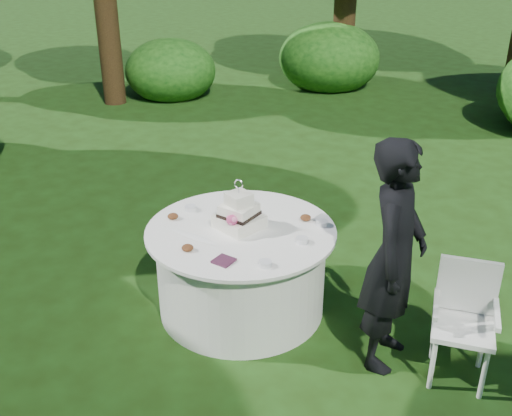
% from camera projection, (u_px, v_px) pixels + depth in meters
% --- Properties ---
extents(ground, '(80.00, 80.00, 0.00)m').
position_uv_depth(ground, '(242.00, 307.00, 5.21)').
color(ground, '#1B320D').
rests_on(ground, ground).
extents(napkins, '(0.14, 0.14, 0.02)m').
position_uv_depth(napkins, '(224.00, 261.00, 4.40)').
color(napkins, '#441D33').
rests_on(napkins, table).
extents(feather_plume, '(0.48, 0.07, 0.01)m').
position_uv_depth(feather_plume, '(194.00, 237.00, 4.74)').
color(feather_plume, white).
rests_on(feather_plume, table).
extents(guest, '(0.52, 0.70, 1.77)m').
position_uv_depth(guest, '(394.00, 257.00, 4.24)').
color(guest, black).
rests_on(guest, ground).
extents(table, '(1.56, 1.56, 0.77)m').
position_uv_depth(table, '(241.00, 269.00, 5.04)').
color(table, white).
rests_on(table, ground).
extents(cake, '(0.39, 0.39, 0.43)m').
position_uv_depth(cake, '(239.00, 215.00, 4.85)').
color(cake, white).
rests_on(cake, table).
extents(chair, '(0.53, 0.53, 0.89)m').
position_uv_depth(chair, '(464.00, 313.00, 4.26)').
color(chair, white).
rests_on(chair, ground).
extents(votives, '(1.19, 0.90, 0.04)m').
position_uv_depth(votives, '(269.00, 232.00, 4.77)').
color(votives, silver).
rests_on(votives, table).
extents(petal_cups, '(1.03, 1.04, 0.05)m').
position_uv_depth(petal_cups, '(223.00, 227.00, 4.86)').
color(petal_cups, '#562D16').
rests_on(petal_cups, table).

